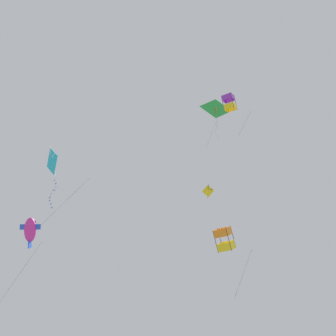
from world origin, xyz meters
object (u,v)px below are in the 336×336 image
at_px(kite_box_mid_left, 229,103).
at_px(kite_diamond_near_left, 208,191).
at_px(kite_delta_upper_right, 215,109).
at_px(kite_box_low_drifter, 224,239).
at_px(kite_fish_near_right, 30,230).
at_px(kite_diamond_highest, 52,162).

xyz_separation_m(kite_box_mid_left, kite_diamond_near_left, (-0.51, 13.73, -1.63)).
xyz_separation_m(kite_delta_upper_right, kite_diamond_near_left, (-0.76, 5.04, -7.98)).
xyz_separation_m(kite_delta_upper_right, kite_box_low_drifter, (-0.98, -4.95, -17.37)).
distance_m(kite_box_low_drifter, kite_fish_near_right, 15.07).
height_order(kite_delta_upper_right, kite_fish_near_right, kite_delta_upper_right).
bearing_deg(kite_diamond_highest, kite_box_mid_left, 31.80).
height_order(kite_box_low_drifter, kite_diamond_highest, kite_diamond_highest).
height_order(kite_box_mid_left, kite_box_low_drifter, kite_box_mid_left).
bearing_deg(kite_fish_near_right, kite_box_low_drifter, 10.69).
distance_m(kite_diamond_near_left, kite_fish_near_right, 21.64).
relative_size(kite_box_mid_left, kite_box_low_drifter, 0.90).
height_order(kite_diamond_near_left, kite_fish_near_right, kite_diamond_near_left).
height_order(kite_delta_upper_right, kite_diamond_near_left, kite_delta_upper_right).
xyz_separation_m(kite_delta_upper_right, kite_diamond_highest, (-15.21, -7.04, -11.43)).
height_order(kite_delta_upper_right, kite_box_mid_left, kite_delta_upper_right).
distance_m(kite_delta_upper_right, kite_box_mid_left, 10.77).
distance_m(kite_diamond_near_left, kite_diamond_highest, 19.14).
bearing_deg(kite_delta_upper_right, kite_diamond_near_left, 86.85).
bearing_deg(kite_fish_near_right, kite_diamond_highest, 13.47).
xyz_separation_m(kite_delta_upper_right, kite_fish_near_right, (-15.88, -7.17, -17.49)).
bearing_deg(kite_fish_near_right, kite_diamond_near_left, 41.12).
xyz_separation_m(kite_box_low_drifter, kite_fish_near_right, (-14.90, -2.23, -0.12)).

